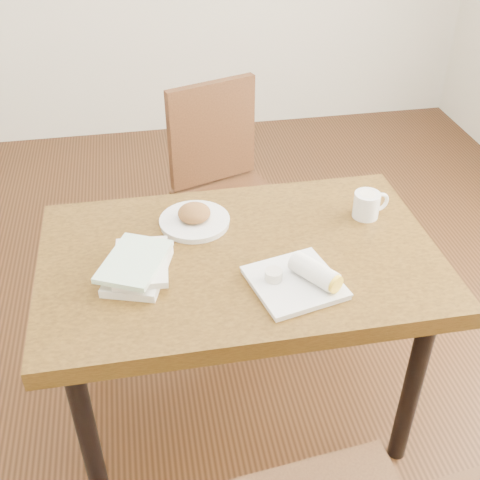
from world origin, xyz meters
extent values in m
cube|color=#472814|center=(0.00, 0.00, -0.01)|extent=(4.00, 5.00, 0.01)
cube|color=brown|center=(0.00, 0.00, 0.72)|extent=(1.23, 0.77, 0.06)
cylinder|color=black|center=(-0.51, -0.29, 0.34)|extent=(0.06, 0.06, 0.69)
cylinder|color=black|center=(0.51, -0.29, 0.34)|extent=(0.06, 0.06, 0.69)
cylinder|color=black|center=(-0.51, 0.29, 0.34)|extent=(0.06, 0.06, 0.69)
cylinder|color=black|center=(0.51, 0.29, 0.34)|extent=(0.06, 0.06, 0.69)
cylinder|color=#4F2C16|center=(0.21, 0.93, 0.23)|extent=(0.04, 0.04, 0.45)
cylinder|color=#4F2C16|center=(-0.13, 0.82, 0.23)|extent=(0.04, 0.04, 0.45)
cylinder|color=#4F2C16|center=(0.33, 0.59, 0.23)|extent=(0.04, 0.04, 0.45)
cylinder|color=#4F2C16|center=(-0.01, 0.48, 0.23)|extent=(0.04, 0.04, 0.45)
cube|color=#4F2C16|center=(0.10, 0.70, 0.47)|extent=(0.53, 0.53, 0.04)
cube|color=#4F2C16|center=(0.04, 0.88, 0.73)|extent=(0.39, 0.17, 0.45)
cylinder|color=white|center=(-0.12, 0.18, 0.76)|extent=(0.23, 0.23, 0.01)
cylinder|color=white|center=(-0.12, 0.18, 0.77)|extent=(0.23, 0.23, 0.01)
ellipsoid|color=#B27538|center=(-0.12, 0.18, 0.79)|extent=(0.14, 0.14, 0.06)
cylinder|color=white|center=(0.45, 0.13, 0.79)|extent=(0.09, 0.09, 0.09)
torus|color=white|center=(0.50, 0.14, 0.79)|extent=(0.07, 0.03, 0.07)
cylinder|color=tan|center=(0.45, 0.13, 0.83)|extent=(0.08, 0.08, 0.01)
cylinder|color=#F2E5CC|center=(0.45, 0.13, 0.84)|extent=(0.05, 0.05, 0.00)
cube|color=white|center=(0.13, -0.18, 0.76)|extent=(0.28, 0.28, 0.01)
cube|color=white|center=(0.13, -0.18, 0.77)|extent=(0.29, 0.29, 0.01)
cylinder|color=white|center=(0.18, -0.19, 0.80)|extent=(0.13, 0.16, 0.06)
cylinder|color=yellow|center=(0.22, -0.25, 0.80)|extent=(0.06, 0.05, 0.05)
cylinder|color=silver|center=(0.07, -0.16, 0.78)|extent=(0.05, 0.05, 0.03)
cylinder|color=red|center=(0.07, -0.16, 0.80)|extent=(0.04, 0.04, 0.01)
cube|color=white|center=(-0.31, -0.05, 0.76)|extent=(0.22, 0.27, 0.02)
cube|color=silver|center=(-0.30, -0.04, 0.79)|extent=(0.17, 0.24, 0.02)
cube|color=#8CD29B|center=(-0.32, -0.05, 0.80)|extent=(0.24, 0.28, 0.02)
camera|label=1|loc=(-0.27, -1.45, 1.87)|focal=45.00mm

